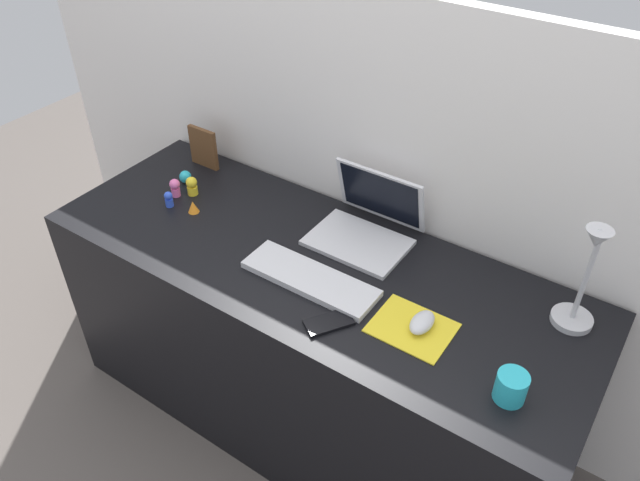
{
  "coord_description": "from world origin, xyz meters",
  "views": [
    {
      "loc": [
        0.82,
        -1.17,
        1.94
      ],
      "look_at": [
        0.03,
        0.0,
        0.83
      ],
      "focal_mm": 34.88,
      "sensor_mm": 36.0,
      "label": 1
    }
  ],
  "objects": [
    {
      "name": "coffee_mug",
      "position": [
        0.67,
        -0.15,
        0.78
      ],
      "size": [
        0.08,
        0.08,
        0.08
      ],
      "primitive_type": "cylinder",
      "color": "#28B7CC",
      "rests_on": "desk"
    },
    {
      "name": "keyboard",
      "position": [
        0.05,
        -0.08,
        0.75
      ],
      "size": [
        0.41,
        0.13,
        0.02
      ],
      "primitive_type": "cube",
      "color": "silver",
      "rests_on": "desk"
    },
    {
      "name": "desk_lamp",
      "position": [
        0.72,
        0.16,
        0.91
      ],
      "size": [
        0.11,
        0.15,
        0.35
      ],
      "color": "#B7B7BC",
      "rests_on": "desk"
    },
    {
      "name": "toy_figurine_orange",
      "position": [
        -0.47,
        -0.01,
        0.76
      ],
      "size": [
        0.04,
        0.04,
        0.04
      ],
      "primitive_type": "cone",
      "color": "orange",
      "rests_on": "desk"
    },
    {
      "name": "mouse",
      "position": [
        0.4,
        -0.06,
        0.76
      ],
      "size": [
        0.06,
        0.1,
        0.03
      ],
      "primitive_type": "ellipsoid",
      "color": "silver",
      "rests_on": "mousepad"
    },
    {
      "name": "toy_figurine_blue",
      "position": [
        -0.56,
        -0.03,
        0.77
      ],
      "size": [
        0.03,
        0.03,
        0.06
      ],
      "color": "blue",
      "rests_on": "desk"
    },
    {
      "name": "desk",
      "position": [
        0.0,
        0.0,
        0.37
      ],
      "size": [
        1.72,
        0.63,
        0.74
      ],
      "primitive_type": "cube",
      "color": "black",
      "rests_on": "ground_plane"
    },
    {
      "name": "cell_phone",
      "position": [
        0.19,
        -0.19,
        0.74
      ],
      "size": [
        0.12,
        0.14,
        0.01
      ],
      "primitive_type": "cube",
      "rotation": [
        0.0,
        0.0,
        -0.57
      ],
      "color": "black",
      "rests_on": "desk"
    },
    {
      "name": "toy_figurine_yellow",
      "position": [
        -0.55,
        0.06,
        0.77
      ],
      "size": [
        0.04,
        0.04,
        0.07
      ],
      "color": "yellow",
      "rests_on": "desk"
    },
    {
      "name": "toy_figurine_pink",
      "position": [
        -0.59,
        0.02,
        0.77
      ],
      "size": [
        0.04,
        0.04,
        0.06
      ],
      "color": "pink",
      "rests_on": "desk"
    },
    {
      "name": "toy_figurine_cyan",
      "position": [
        -0.62,
        0.1,
        0.76
      ],
      "size": [
        0.04,
        0.04,
        0.05
      ],
      "primitive_type": "ellipsoid",
      "color": "#28B7CC",
      "rests_on": "desk"
    },
    {
      "name": "back_wall",
      "position": [
        0.0,
        0.35,
        0.72
      ],
      "size": [
        2.92,
        0.05,
        1.45
      ],
      "primitive_type": "cube",
      "color": "silver",
      "rests_on": "ground_plane"
    },
    {
      "name": "laptop",
      "position": [
        0.07,
        0.2,
        0.79
      ],
      "size": [
        0.3,
        0.27,
        0.21
      ],
      "color": "silver",
      "rests_on": "desk"
    },
    {
      "name": "mousepad",
      "position": [
        0.38,
        -0.08,
        0.74
      ],
      "size": [
        0.21,
        0.17,
        0.0
      ],
      "primitive_type": "cube",
      "color": "yellow",
      "rests_on": "desk"
    },
    {
      "name": "ground_plane",
      "position": [
        0.0,
        0.0,
        0.0
      ],
      "size": [
        6.0,
        6.0,
        0.0
      ],
      "primitive_type": "plane",
      "color": "#59514C"
    },
    {
      "name": "picture_frame",
      "position": [
        -0.64,
        0.23,
        0.81
      ],
      "size": [
        0.12,
        0.02,
        0.15
      ],
      "primitive_type": "cube",
      "color": "brown",
      "rests_on": "desk"
    }
  ]
}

